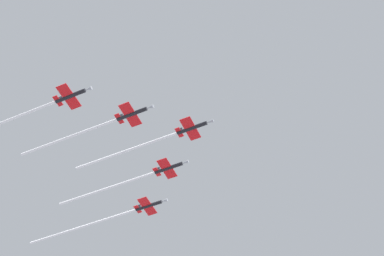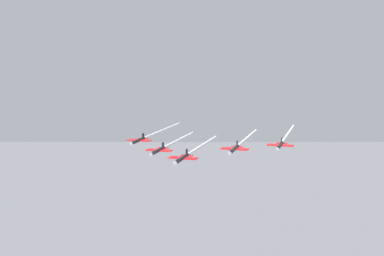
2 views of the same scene
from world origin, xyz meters
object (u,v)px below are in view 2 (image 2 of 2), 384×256
Objects in this scene: jet_starboard_outer at (153,135)px; jet_starboard_inner at (169,145)px; jet_port_inner at (242,143)px; jet_port_outer at (285,138)px; jet_lead at (194,151)px.

jet_starboard_inner is at bearing 126.99° from jet_starboard_outer.
jet_port_inner is 0.90× the size of jet_starboard_outer.
jet_port_outer is 54.32m from jet_starboard_outer.
jet_port_inner reaches higher than jet_starboard_inner.
jet_lead is 20.42m from jet_port_inner.
jet_lead is 42.11m from jet_starboard_outer.
jet_starboard_inner is (19.16, -19.28, -1.93)m from jet_port_inner.
jet_starboard_inner is (-1.24, -19.58, -0.96)m from jet_lead.
jet_starboard_inner is at bearing -46.20° from jet_lead.
jet_lead is 19.64m from jet_starboard_inner.
jet_port_outer is at bearing -127.41° from jet_port_inner.
jet_port_inner is at bearing 157.39° from jet_starboard_outer.
jet_starboard_outer is (-5.33, -41.77, -0.41)m from jet_lead.
jet_port_inner is 0.88× the size of jet_port_outer.
jet_port_outer is at bearing -155.20° from jet_starboard_inner.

